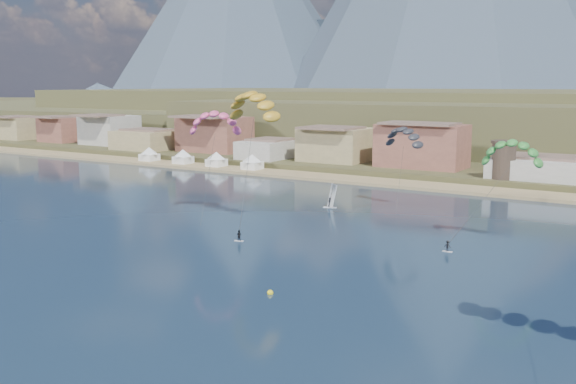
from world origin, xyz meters
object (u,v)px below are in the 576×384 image
Objects in this scene: watchtower at (504,160)px; kitesurfer_yellow at (253,102)px; windsurfer at (331,200)px; kitesurfer_green at (512,149)px; buoy at (270,293)px.

kitesurfer_yellow is at bearing -110.97° from watchtower.
windsurfer is (-20.90, -41.81, -4.94)m from watchtower.
kitesurfer_green reaches higher than buoy.
watchtower is at bearing 69.03° from kitesurfer_yellow.
windsurfer is at bearing -116.56° from watchtower.
windsurfer is at bearing 111.31° from buoy.
kitesurfer_green is 24.27× the size of buoy.
watchtower is 0.36× the size of kitesurfer_yellow.
watchtower is 56.11m from kitesurfer_green.
watchtower is 1.91× the size of windsurfer.
windsurfer is 52.57m from buoy.
watchtower reaches higher than windsurfer.
kitesurfer_green reaches higher than watchtower.
kitesurfer_yellow reaches higher than windsurfer.
watchtower is at bearing 88.87° from buoy.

